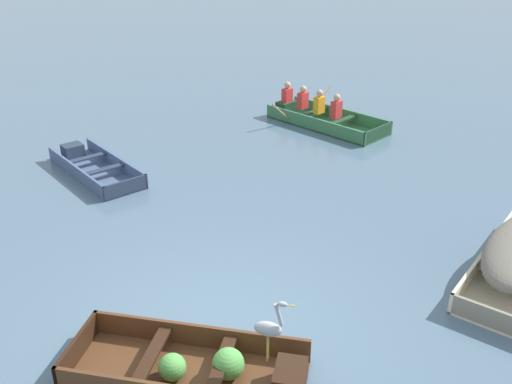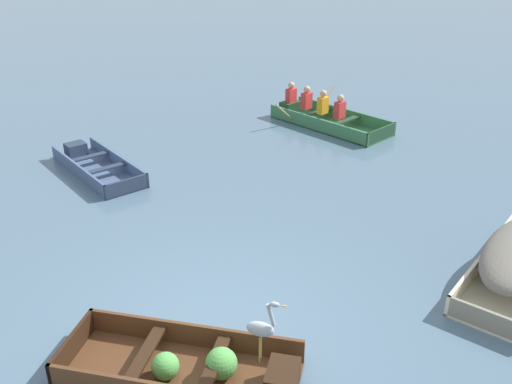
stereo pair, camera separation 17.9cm
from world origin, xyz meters
name	(u,v)px [view 2 (the right image)]	position (x,y,z in m)	size (l,w,h in m)	color
ground_plane	(209,338)	(0.00, 0.00, 0.00)	(80.00, 80.00, 0.00)	slate
dinghy_dark_varnish_foreground	(193,368)	(-0.26, -0.67, 0.15)	(3.05, 2.12, 0.42)	#4C2D19
skiff_slate_blue_near_moored	(96,166)	(-1.82, 5.90, 0.11)	(2.14, 2.87, 0.32)	#475B7F
rowboat_green_with_crew	(323,116)	(3.91, 7.99, 0.23)	(2.89, 3.35, 0.92)	#387047
heron_on_dinghy	(262,327)	(0.51, -0.98, 0.89)	(0.44, 0.28, 0.84)	olive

